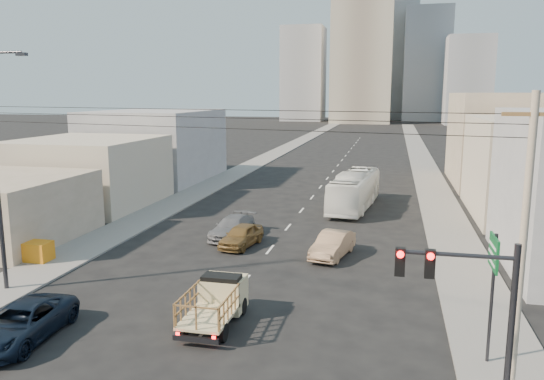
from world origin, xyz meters
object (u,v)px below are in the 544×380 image
at_px(traffic_signal, 472,310).
at_px(utility_pole, 523,249).
at_px(sedan_brown, 241,236).
at_px(sedan_tan, 333,245).
at_px(city_bus, 354,190).
at_px(crate_stack, 36,251).
at_px(sedan_grey, 232,227).
at_px(green_sign, 493,267).
at_px(flatbed_pickup, 216,299).
at_px(navy_pickup, 22,323).

relative_size(traffic_signal, utility_pole, 0.60).
distance_m(sedan_brown, sedan_tan, 6.17).
height_order(city_bus, crate_stack, city_bus).
bearing_deg(sedan_brown, crate_stack, -141.92).
distance_m(sedan_brown, traffic_signal, 21.63).
bearing_deg(city_bus, sedan_grey, -116.64).
relative_size(utility_pole, crate_stack, 5.56).
distance_m(sedan_tan, green_sign, 14.17).
bearing_deg(crate_stack, flatbed_pickup, -23.38).
bearing_deg(sedan_tan, sedan_grey, 170.72).
bearing_deg(green_sign, sedan_tan, 120.65).
bearing_deg(sedan_grey, flatbed_pickup, -69.94).
distance_m(traffic_signal, utility_pole, 3.24).
relative_size(city_bus, sedan_tan, 2.49).
bearing_deg(navy_pickup, city_bus, 65.28).
distance_m(sedan_brown, sedan_grey, 2.30).
bearing_deg(city_bus, navy_pickup, -105.21).
height_order(utility_pole, crate_stack, utility_pole).
distance_m(traffic_signal, green_sign, 5.21).
relative_size(sedan_tan, green_sign, 0.92).
bearing_deg(crate_stack, sedan_grey, 39.05).
height_order(sedan_tan, green_sign, green_sign).
relative_size(sedan_brown, green_sign, 0.85).
xyz_separation_m(green_sign, utility_pole, (0.34, -2.50, 1.44)).
xyz_separation_m(navy_pickup, utility_pole, (18.44, -0.33, 4.44)).
relative_size(navy_pickup, green_sign, 1.07).
distance_m(sedan_brown, utility_pole, 20.91).
relative_size(city_bus, sedan_brown, 2.70).
xyz_separation_m(flatbed_pickup, crate_stack, (-13.23, 5.72, -0.40)).
bearing_deg(city_bus, utility_pole, -69.81).
bearing_deg(crate_stack, utility_pole, -20.88).
bearing_deg(utility_pole, city_bus, 103.90).
distance_m(flatbed_pickup, city_bus, 25.66).
xyz_separation_m(sedan_tan, utility_pole, (7.40, -14.42, 4.43)).
distance_m(sedan_brown, crate_stack, 12.51).
height_order(flatbed_pickup, sedan_tan, flatbed_pickup).
bearing_deg(traffic_signal, crate_stack, 152.50).
relative_size(navy_pickup, sedan_grey, 1.07).
distance_m(navy_pickup, sedan_tan, 17.90).
height_order(flatbed_pickup, sedan_grey, flatbed_pickup).
bearing_deg(utility_pole, green_sign, 97.67).
bearing_deg(sedan_tan, utility_pole, -50.78).
relative_size(sedan_grey, utility_pole, 0.50).
distance_m(sedan_tan, utility_pole, 16.80).
xyz_separation_m(city_bus, sedan_brown, (-6.34, -13.62, -0.87)).
bearing_deg(city_bus, green_sign, -69.23).
distance_m(flatbed_pickup, sedan_tan, 11.47).
bearing_deg(sedan_brown, utility_pole, -39.06).
xyz_separation_m(navy_pickup, crate_stack, (-6.06, 9.01, -0.05)).
xyz_separation_m(sedan_grey, utility_pole, (14.72, -17.28, 4.46)).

